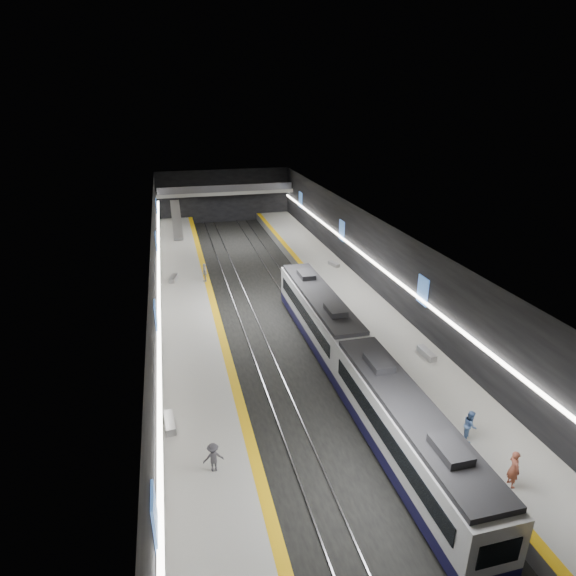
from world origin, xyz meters
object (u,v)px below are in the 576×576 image
object	(u,v)px
passenger_left_a	(205,273)
passenger_left_b	(213,458)
bench_left_near	(170,423)
passenger_right_a	(514,469)
escalator	(177,220)
bench_right_near	(427,353)
bench_left_far	(173,278)
bench_right_far	(334,264)
passenger_right_b	(470,425)
train	(353,360)

from	to	relation	value
passenger_left_a	passenger_left_b	bearing A→B (deg)	-9.03
bench_left_near	passenger_right_a	bearing A→B (deg)	-32.91
passenger_right_a	passenger_left_a	distance (m)	33.10
escalator	bench_right_near	world-z (taller)	escalator
bench_left_far	passenger_left_b	world-z (taller)	passenger_left_b
bench_right_far	passenger_left_a	distance (m)	14.16
bench_right_near	escalator	bearing A→B (deg)	111.38
bench_left_near	passenger_right_b	xyz separation A→B (m)	(15.77, -5.08, 0.65)
bench_left_far	passenger_left_b	distance (m)	27.53
bench_left_far	bench_right_near	size ratio (longest dim) A/B	0.99
bench_right_near	passenger_left_a	world-z (taller)	passenger_left_a
train	bench_left_far	size ratio (longest dim) A/B	15.97
passenger_right_a	passenger_right_b	bearing A→B (deg)	6.57
escalator	passenger_left_a	bearing A→B (deg)	-83.95
train	passenger_right_b	bearing A→B (deg)	-63.32
train	bench_right_far	xyz separation A→B (m)	(6.08, 21.26, -1.00)
passenger_right_a	passenger_right_b	size ratio (longest dim) A/B	1.11
escalator	bench_right_far	size ratio (longest dim) A/B	4.90
passenger_right_a	passenger_left_b	xyz separation A→B (m)	(-13.73, 4.50, -0.20)
bench_right_far	train	bearing A→B (deg)	-122.46
bench_left_near	bench_right_near	bearing A→B (deg)	6.58
escalator	passenger_left_b	world-z (taller)	escalator
bench_left_near	bench_right_far	bearing A→B (deg)	48.22
escalator	passenger_right_a	xyz separation A→B (m)	(13.82, -49.79, -0.91)
passenger_right_b	train	bearing A→B (deg)	55.35
bench_left_far	passenger_right_b	xyz separation A→B (m)	(14.88, -28.53, 0.66)
passenger_left_b	train	bearing A→B (deg)	-149.59
passenger_right_b	passenger_left_a	distance (m)	29.87
escalator	passenger_left_b	size ratio (longest dim) A/B	5.05
train	passenger_left_b	xyz separation A→B (m)	(-9.92, -6.51, -0.40)
bench_right_near	bench_left_near	bearing A→B (deg)	-170.65
bench_left_near	passenger_right_b	bearing A→B (deg)	-22.34
passenger_left_a	bench_left_near	bearing A→B (deg)	-14.99
bench_left_far	passenger_left_b	bearing A→B (deg)	-74.67
bench_left_near	passenger_right_a	distance (m)	17.99
bench_right_near	passenger_left_a	xyz separation A→B (m)	(-14.07, 18.83, 0.71)
bench_right_near	passenger_left_b	size ratio (longest dim) A/B	1.20
bench_left_far	passenger_right_a	xyz separation A→B (m)	(14.90, -32.00, 0.76)
bench_left_near	passenger_left_b	size ratio (longest dim) A/B	1.23
bench_right_far	passenger_left_b	xyz separation A→B (m)	(-15.99, -27.77, 0.59)
train	escalator	size ratio (longest dim) A/B	3.76
bench_left_far	passenger_right_b	size ratio (longest dim) A/B	1.06
bench_left_near	passenger_left_b	world-z (taller)	passenger_left_b
bench_left_near	bench_left_far	world-z (taller)	bench_left_near
bench_left_far	passenger_left_b	xyz separation A→B (m)	(1.17, -27.50, 0.56)
passenger_left_a	bench_right_near	bearing A→B (deg)	31.89
escalator	bench_left_far	xyz separation A→B (m)	(-1.09, -17.79, -1.67)
escalator	passenger_left_b	distance (m)	45.31
bench_left_far	passenger_right_b	world-z (taller)	passenger_right_b
bench_left_far	bench_right_far	xyz separation A→B (m)	(17.17, 0.27, -0.03)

